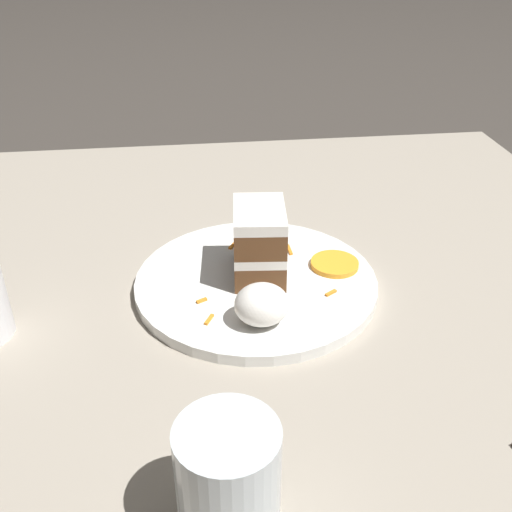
% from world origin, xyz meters
% --- Properties ---
extents(ground_plane, '(6.00, 6.00, 0.00)m').
position_xyz_m(ground_plane, '(0.00, 0.00, 0.00)').
color(ground_plane, '#38332D').
rests_on(ground_plane, ground).
extents(dining_table, '(1.03, 1.03, 0.03)m').
position_xyz_m(dining_table, '(0.00, 0.00, 0.02)').
color(dining_table, gray).
rests_on(dining_table, ground).
extents(plate, '(0.30, 0.30, 0.01)m').
position_xyz_m(plate, '(-0.02, -0.00, 0.04)').
color(plate, white).
rests_on(plate, dining_table).
extents(cake_slice, '(0.07, 0.10, 0.09)m').
position_xyz_m(cake_slice, '(-0.02, 0.01, 0.09)').
color(cake_slice, brown).
rests_on(cake_slice, plate).
extents(cream_dollop, '(0.06, 0.05, 0.05)m').
position_xyz_m(cream_dollop, '(-0.03, -0.09, 0.07)').
color(cream_dollop, white).
rests_on(cream_dollop, plate).
extents(orange_garnish, '(0.06, 0.06, 0.01)m').
position_xyz_m(orange_garnish, '(0.08, 0.01, 0.05)').
color(orange_garnish, orange).
rests_on(orange_garnish, plate).
extents(carrot_shreds_scatter, '(0.17, 0.18, 0.00)m').
position_xyz_m(carrot_shreds_scatter, '(-0.02, 0.00, 0.05)').
color(carrot_shreds_scatter, orange).
rests_on(carrot_shreds_scatter, plate).
extents(drinking_glass, '(0.08, 0.08, 0.10)m').
position_xyz_m(drinking_glass, '(-0.08, -0.32, 0.07)').
color(drinking_glass, silver).
rests_on(drinking_glass, dining_table).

